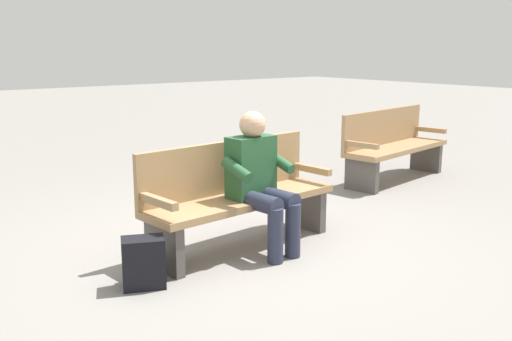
# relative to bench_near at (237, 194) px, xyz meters

# --- Properties ---
(ground_plane) EXTENTS (40.00, 40.00, 0.00)m
(ground_plane) POSITION_rel_bench_near_xyz_m (-0.01, 0.07, -0.46)
(ground_plane) COLOR gray
(bench_near) EXTENTS (1.83, 0.62, 0.90)m
(bench_near) POSITION_rel_bench_near_xyz_m (0.00, 0.00, 0.00)
(bench_near) COLOR #9E7A51
(bench_near) RESTS_ON ground
(person_seated) EXTENTS (0.59, 0.59, 1.18)m
(person_seated) POSITION_rel_bench_near_xyz_m (-0.07, 0.23, 0.17)
(person_seated) COLOR #23512D
(person_seated) RESTS_ON ground
(backpack) EXTENTS (0.36, 0.32, 0.37)m
(backpack) POSITION_rel_bench_near_xyz_m (1.05, 0.30, -0.28)
(backpack) COLOR black
(backpack) RESTS_ON ground
(bench_far) EXTENTS (1.85, 0.74, 0.90)m
(bench_far) POSITION_rel_bench_near_xyz_m (-3.08, -0.82, 0.00)
(bench_far) COLOR #9E7A51
(bench_far) RESTS_ON ground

